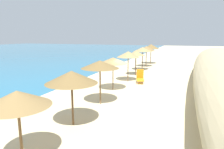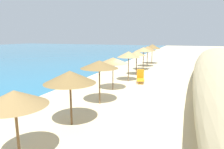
{
  "view_description": "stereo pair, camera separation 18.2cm",
  "coord_description": "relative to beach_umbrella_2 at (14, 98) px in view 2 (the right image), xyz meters",
  "views": [
    {
      "loc": [
        -14.85,
        -3.68,
        4.16
      ],
      "look_at": [
        -0.25,
        1.69,
        1.19
      ],
      "focal_mm": 32.23,
      "sensor_mm": 36.0,
      "label": 1
    },
    {
      "loc": [
        -14.79,
        -3.85,
        4.16
      ],
      "look_at": [
        -0.25,
        1.69,
        1.19
      ],
      "focal_mm": 32.23,
      "sensor_mm": 36.0,
      "label": 2
    }
  ],
  "objects": [
    {
      "name": "cooler_box",
      "position": [
        18.12,
        -1.14,
        -2.01
      ],
      "size": [
        0.56,
        0.57,
        0.4
      ],
      "primitive_type": "cube",
      "rotation": [
        0.0,
        0.0,
        1.9
      ],
      "color": "white",
      "rests_on": "ground_plane"
    },
    {
      "name": "beach_umbrella_5",
      "position": [
        9.69,
        0.27,
        0.12
      ],
      "size": [
        2.33,
        2.33,
        2.56
      ],
      "color": "brown",
      "rests_on": "ground_plane"
    },
    {
      "name": "beach_umbrella_4",
      "position": [
        6.34,
        -0.11,
        0.27
      ],
      "size": [
        2.32,
        2.32,
        2.73
      ],
      "color": "brown",
      "rests_on": "ground_plane"
    },
    {
      "name": "beach_umbrella_9",
      "position": [
        22.86,
        0.16,
        0.3
      ],
      "size": [
        2.32,
        2.32,
        2.83
      ],
      "color": "brown",
      "rests_on": "ground_plane"
    },
    {
      "name": "beach_umbrella_7",
      "position": [
        16.23,
        0.04,
        0.18
      ],
      "size": [
        1.95,
        1.95,
        2.65
      ],
      "color": "brown",
      "rests_on": "ground_plane"
    },
    {
      "name": "beach_umbrella_10",
      "position": [
        26.08,
        0.07,
        0.43
      ],
      "size": [
        2.44,
        2.44,
        2.98
      ],
      "color": "brown",
      "rests_on": "ground_plane"
    },
    {
      "name": "ground_plane",
      "position": [
        10.14,
        -1.27,
        -2.21
      ],
      "size": [
        160.0,
        160.0,
        0.0
      ],
      "primitive_type": "plane",
      "color": "beige"
    },
    {
      "name": "lounge_chair_0",
      "position": [
        12.88,
        -1.2,
        -1.72
      ],
      "size": [
        1.5,
        0.97,
        1.21
      ],
      "rotation": [
        0.0,
        0.0,
        1.83
      ],
      "color": "orange",
      "rests_on": "ground_plane"
    },
    {
      "name": "beach_umbrella_8",
      "position": [
        19.6,
        0.01,
        0.38
      ],
      "size": [
        2.25,
        2.25,
        2.86
      ],
      "color": "brown",
      "rests_on": "ground_plane"
    },
    {
      "name": "beach_umbrella_2",
      "position": [
        0.0,
        0.0,
        0.0
      ],
      "size": [
        2.15,
        2.15,
        2.47
      ],
      "color": "brown",
      "rests_on": "ground_plane"
    },
    {
      "name": "beach_umbrella_3",
      "position": [
        3.1,
        -0.1,
        0.11
      ],
      "size": [
        2.42,
        2.42,
        2.61
      ],
      "color": "brown",
      "rests_on": "ground_plane"
    },
    {
      "name": "beach_umbrella_6",
      "position": [
        13.07,
        0.0,
        0.32
      ],
      "size": [
        2.1,
        2.1,
        2.81
      ],
      "color": "brown",
      "rests_on": "ground_plane"
    }
  ]
}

